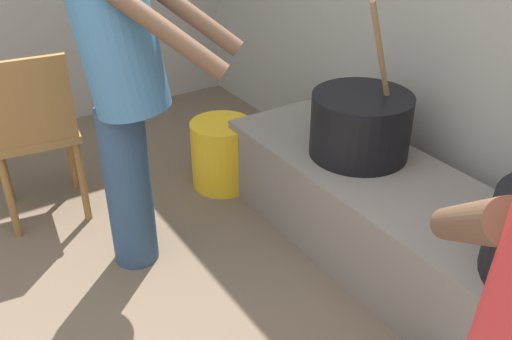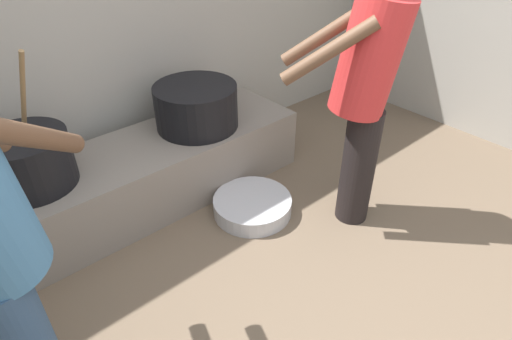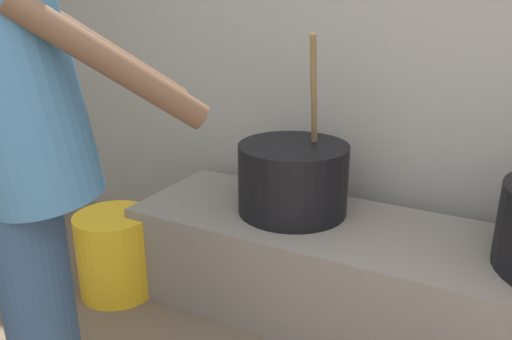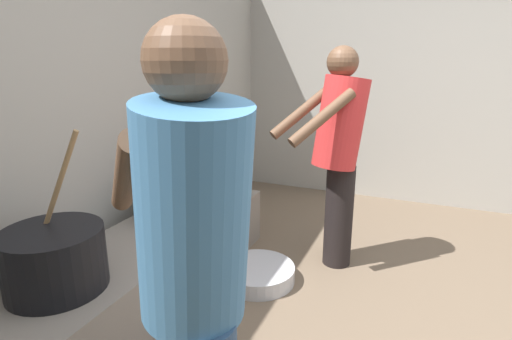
# 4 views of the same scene
# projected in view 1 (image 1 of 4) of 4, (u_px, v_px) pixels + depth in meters

# --- Properties ---
(hearth_ledge) EXTENTS (2.33, 0.60, 0.42)m
(hearth_ledge) POSITION_uv_depth(u_px,v_px,m) (432.00, 249.00, 2.36)
(hearth_ledge) COLOR slate
(hearth_ledge) RESTS_ON ground_plane
(cooking_pot_main) EXTENTS (0.46, 0.46, 0.75)m
(cooking_pot_main) POSITION_uv_depth(u_px,v_px,m) (360.00, 125.00, 2.58)
(cooking_pot_main) COLOR black
(cooking_pot_main) RESTS_ON hearth_ledge
(cook_in_blue_shirt) EXTENTS (0.67, 0.70, 1.56)m
(cook_in_blue_shirt) POSITION_uv_depth(u_px,v_px,m) (122.00, 76.00, 2.20)
(cook_in_blue_shirt) COLOR navy
(cook_in_blue_shirt) RESTS_ON ground_plane
(chair_brown_wood) EXTENTS (0.44, 0.44, 0.88)m
(chair_brown_wood) POSITION_uv_depth(u_px,v_px,m) (33.00, 130.00, 2.70)
(chair_brown_wood) COLOR olive
(chair_brown_wood) RESTS_ON ground_plane
(bucket_yellow_plastic) EXTENTS (0.34, 0.34, 0.38)m
(bucket_yellow_plastic) POSITION_uv_depth(u_px,v_px,m) (222.00, 154.00, 3.13)
(bucket_yellow_plastic) COLOR gold
(bucket_yellow_plastic) RESTS_ON ground_plane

